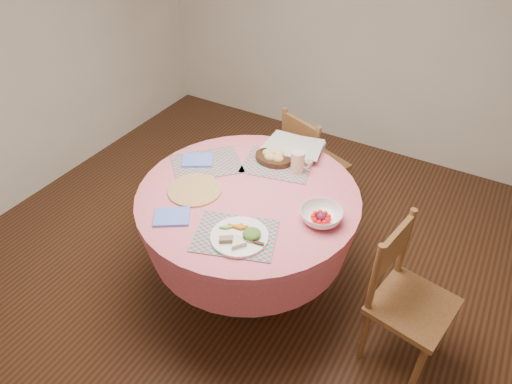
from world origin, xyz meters
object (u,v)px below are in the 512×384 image
Objects in this scene: chair_back at (310,162)px; bread_bowl at (274,157)px; chair_right at (405,296)px; fruit_bowl at (321,216)px; latte_mug at (298,162)px; wicker_trivet at (195,190)px; dinner_plate at (240,236)px; dining_table at (249,220)px.

chair_back reaches higher than bread_bowl.
chair_right is 3.75× the size of fruit_bowl.
bread_bowl is (-0.96, 0.34, 0.34)m from chair_right.
fruit_bowl is at bearing -48.50° from latte_mug.
wicker_trivet is 1.05× the size of dinner_plate.
chair_right is at bearing 158.28° from chair_back.
wicker_trivet is (-0.27, -0.13, 0.20)m from dining_table.
bread_bowl is at bearing 104.81° from dinner_plate.
latte_mug is at bearing 125.95° from chair_back.
chair_back is 2.98× the size of dinner_plate.
latte_mug reaches higher than chair_right.
dining_table is at bearing -85.60° from bread_bowl.
latte_mug is (0.14, -0.55, 0.38)m from chair_back.
chair_right is (0.93, 0.00, -0.11)m from dining_table.
fruit_bowl is at bearing -37.03° from bread_bowl.
fruit_bowl is (0.44, -0.01, 0.23)m from dining_table.
latte_mug is at bearing 66.01° from dining_table.
bread_bowl reaches higher than fruit_bowl.
chair_back reaches higher than fruit_bowl.
fruit_bowl is at bearing 48.63° from dinner_plate.
bread_bowl reaches higher than wicker_trivet.
bread_bowl is (-0.03, 0.34, 0.23)m from dining_table.
dinner_plate is 1.24× the size of bread_bowl.
latte_mug is (0.14, 0.32, 0.26)m from dining_table.
chair_right is 1.27m from chair_back.
chair_right is 1.01× the size of chair_back.
dining_table is 0.36m from wicker_trivet.
latte_mug is (0.41, 0.45, 0.06)m from wicker_trivet.
bread_bowl is (-0.18, 0.67, 0.01)m from dinner_plate.
chair_right is at bearing -19.38° from bread_bowl.
chair_back is at bearing 74.97° from wicker_trivet.
wicker_trivet is 0.61m from latte_mug.
bread_bowl is at bearing 62.72° from wicker_trivet.
latte_mug is (-0.01, 0.65, 0.05)m from dinner_plate.
latte_mug is at bearing 78.35° from chair_right.
dining_table is at bearing 114.60° from dinner_plate.
wicker_trivet reaches higher than dining_table.
wicker_trivet is 1.31× the size of fruit_bowl.
wicker_trivet is at bearing 154.14° from dinner_plate.
dining_table is 1.46× the size of chair_back.
dinner_plate is 0.43m from fruit_bowl.
wicker_trivet is (-0.27, -1.00, 0.31)m from chair_back.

